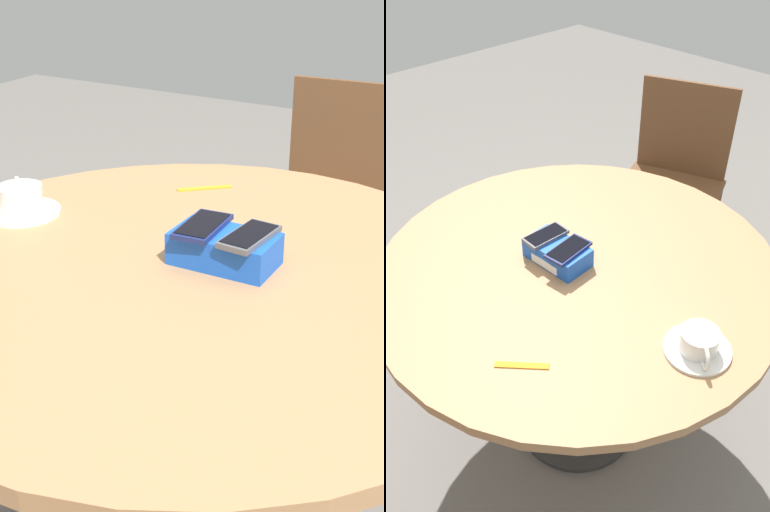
# 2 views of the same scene
# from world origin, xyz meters

# --- Properties ---
(round_table) EXTENTS (1.14, 1.14, 0.76)m
(round_table) POSITION_xyz_m (0.00, 0.00, 0.66)
(round_table) COLOR #2D2D2D
(round_table) RESTS_ON ground_plane
(phone_box) EXTENTS (0.18, 0.11, 0.06)m
(phone_box) POSITION_xyz_m (-0.04, -0.04, 0.79)
(phone_box) COLOR blue
(phone_box) RESTS_ON round_table
(phone_gray) EXTENTS (0.07, 0.13, 0.01)m
(phone_gray) POSITION_xyz_m (-0.09, -0.04, 0.83)
(phone_gray) COLOR #515156
(phone_gray) RESTS_ON phone_box
(phone_navy) EXTENTS (0.08, 0.14, 0.01)m
(phone_navy) POSITION_xyz_m (0.00, -0.04, 0.82)
(phone_navy) COLOR navy
(phone_navy) RESTS_ON phone_box
(saucer) EXTENTS (0.16, 0.16, 0.01)m
(saucer) POSITION_xyz_m (0.43, -0.03, 0.77)
(saucer) COLOR silver
(saucer) RESTS_ON round_table
(coffee_cup) EXTENTS (0.11, 0.10, 0.06)m
(coffee_cup) POSITION_xyz_m (0.43, -0.04, 0.80)
(coffee_cup) COLOR silver
(coffee_cup) RESTS_ON saucer
(lanyard_strap) EXTENTS (0.10, 0.09, 0.00)m
(lanyard_strap) POSITION_xyz_m (0.17, -0.35, 0.76)
(lanyard_strap) COLOR orange
(lanyard_strap) RESTS_ON round_table
(chair_near_window) EXTENTS (0.42, 0.42, 0.87)m
(chair_near_window) POSITION_xyz_m (0.08, -0.98, 0.46)
(chair_near_window) COLOR brown
(chair_near_window) RESTS_ON ground_plane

